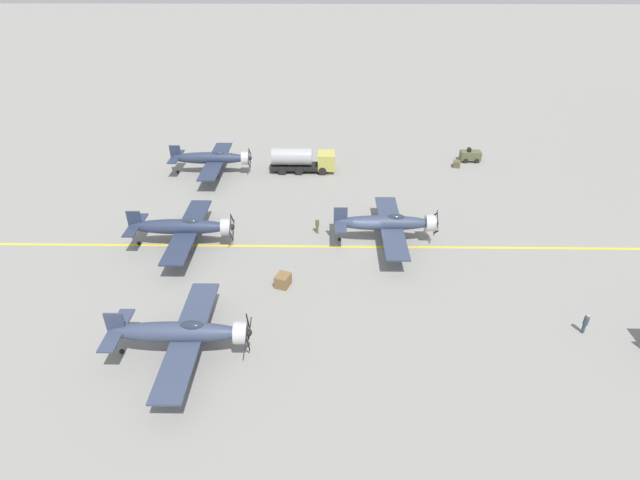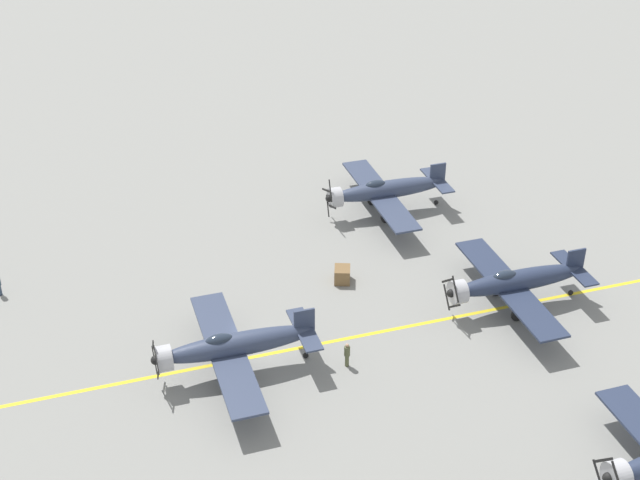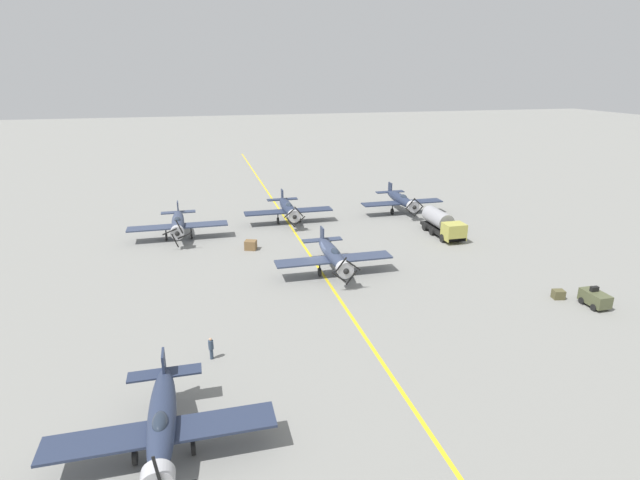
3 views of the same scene
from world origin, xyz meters
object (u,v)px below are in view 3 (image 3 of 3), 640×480
airplane_near_left (401,200)px  ground_crew_walking (330,243)px  airplane_far_right (162,423)px  supply_crate_mid_lane (251,245)px  airplane_near_center (288,208)px  airplane_near_right (178,223)px  tow_tractor (595,298)px  fuel_tanker (442,224)px  airplane_mid_center (333,255)px  ground_crew_inspecting (211,347)px  supply_crate_by_tanker (558,294)px

airplane_near_left → ground_crew_walking: airplane_near_left is taller
airplane_far_right → supply_crate_mid_lane: (-8.41, -31.88, -1.47)m
airplane_near_center → airplane_near_right: size_ratio=1.00×
airplane_near_left → tow_tractor: size_ratio=4.62×
fuel_tanker → airplane_mid_center: bearing=27.6°
airplane_mid_center → airplane_near_center: bearing=-79.9°
airplane_mid_center → ground_crew_inspecting: size_ratio=7.05×
airplane_mid_center → ground_crew_inspecting: 18.57m
tow_tractor → ground_crew_inspecting: 33.26m
airplane_near_left → ground_crew_walking: (14.43, 13.12, -1.10)m
supply_crate_by_tanker → airplane_mid_center: bearing=-30.4°
airplane_near_center → ground_crew_inspecting: size_ratio=7.05×
airplane_mid_center → fuel_tanker: airplane_mid_center is taller
airplane_near_left → supply_crate_by_tanker: airplane_near_left is taller
airplane_near_center → supply_crate_by_tanker: bearing=127.6°
airplane_near_center → ground_crew_walking: airplane_near_center is taller
ground_crew_inspecting → airplane_near_left: bearing=-130.9°
fuel_tanker → supply_crate_by_tanker: size_ratio=8.10×
tow_tractor → ground_crew_inspecting: size_ratio=1.53×
tow_tractor → ground_crew_inspecting: bearing=0.6°
airplane_far_right → fuel_tanker: 45.14m
supply_crate_mid_lane → airplane_near_left: bearing=-155.9°
airplane_near_left → airplane_far_right: bearing=38.1°
airplane_near_center → ground_crew_walking: bearing=106.0°
airplane_near_right → tow_tractor: airplane_near_right is taller
airplane_mid_center → ground_crew_inspecting: airplane_mid_center is taller
airplane_mid_center → tow_tractor: size_ratio=4.62×
tow_tractor → ground_crew_walking: 27.32m
airplane_near_right → supply_crate_by_tanker: size_ratio=12.15×
tow_tractor → airplane_far_right: bearing=14.6°
ground_crew_walking → airplane_near_center: bearing=-78.7°
airplane_near_left → airplane_mid_center: bearing=36.2°
airplane_near_center → tow_tractor: airplane_near_center is taller
ground_crew_walking → airplane_mid_center: bearing=77.5°
fuel_tanker → supply_crate_mid_lane: 24.20m
airplane_near_left → supply_crate_by_tanker: bearing=79.6°
airplane_far_right → tow_tractor: bearing=-150.8°
ground_crew_walking → supply_crate_by_tanker: bearing=134.0°
supply_crate_by_tanker → ground_crew_inspecting: bearing=4.6°
supply_crate_by_tanker → fuel_tanker: bearing=-85.4°
fuel_tanker → tow_tractor: (-3.56, 21.79, -0.72)m
ground_crew_walking → supply_crate_by_tanker: ground_crew_walking is taller
airplane_near_right → airplane_far_right: bearing=92.1°
fuel_tanker → ground_crew_inspecting: 37.06m
airplane_mid_center → supply_crate_by_tanker: airplane_mid_center is taller
fuel_tanker → ground_crew_walking: 15.49m
airplane_mid_center → ground_crew_inspecting: (12.86, 13.35, -1.08)m
airplane_near_center → airplane_mid_center: bearing=97.7°
ground_crew_walking → supply_crate_by_tanker: (-16.93, 17.56, -0.50)m
airplane_near_left → supply_crate_mid_lane: airplane_near_left is taller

